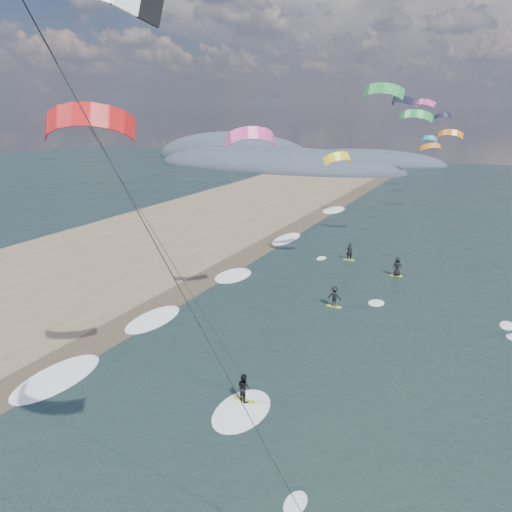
% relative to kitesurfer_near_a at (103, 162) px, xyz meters
% --- Properties ---
extents(wet_sand_strip, '(3.00, 240.00, 0.00)m').
position_rel_kitesurfer_near_a_xyz_m(wet_sand_strip, '(-15.88, 14.28, -14.01)').
color(wet_sand_strip, '#382D23').
rests_on(wet_sand_strip, ground).
extents(coastal_hills, '(80.00, 41.00, 15.00)m').
position_rel_kitesurfer_near_a_xyz_m(coastal_hills, '(-48.73, 112.14, -14.01)').
color(coastal_hills, '#3D4756').
rests_on(coastal_hills, ground).
extents(kitesurfer_near_a, '(7.68, 8.27, 18.26)m').
position_rel_kitesurfer_near_a_xyz_m(kitesurfer_near_a, '(0.00, 0.00, 0.00)').
color(kitesurfer_near_a, '#BECD24').
rests_on(kitesurfer_near_a, ground).
extents(kitesurfer_near_b, '(6.96, 8.84, 15.59)m').
position_rel_kitesurfer_near_a_xyz_m(kitesurfer_near_b, '(-6.27, 8.81, -4.04)').
color(kitesurfer_near_b, '#BECD24').
rests_on(kitesurfer_near_b, ground).
extents(far_kitesurfers, '(6.36, 12.75, 1.76)m').
position_rel_kitesurfer_near_a_xyz_m(far_kitesurfers, '(-3.15, 33.09, -13.15)').
color(far_kitesurfers, '#BECD24').
rests_on(far_kitesurfers, ground).
extents(bg_kite_field, '(10.19, 80.19, 8.94)m').
position_rel_kitesurfer_near_a_xyz_m(bg_kite_field, '(-4.46, 60.27, -1.27)').
color(bg_kite_field, green).
rests_on(bg_kite_field, ground).
extents(shoreline_surf, '(2.40, 79.40, 0.11)m').
position_rel_kitesurfer_near_a_xyz_m(shoreline_surf, '(-14.68, 19.03, -14.01)').
color(shoreline_surf, white).
rests_on(shoreline_surf, ground).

